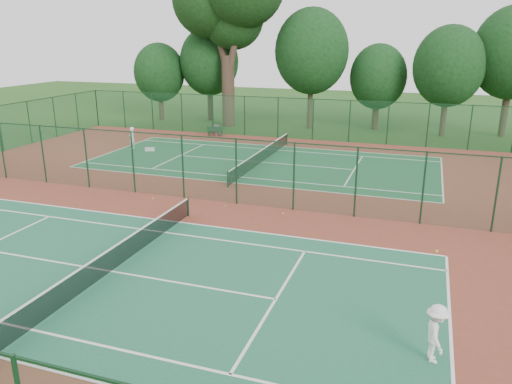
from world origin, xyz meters
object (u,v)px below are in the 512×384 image
at_px(player_far, 132,138).
at_px(trash_bin, 217,130).
at_px(kit_bag, 150,149).
at_px(player_near, 436,334).
at_px(bench, 215,131).

bearing_deg(player_far, trash_bin, 150.35).
relative_size(trash_bin, kit_bag, 1.24).
relative_size(player_near, trash_bin, 1.88).
bearing_deg(trash_bin, player_near, -56.77).
height_order(player_near, trash_bin, player_near).
distance_m(player_near, bench, 33.20).
height_order(trash_bin, kit_bag, trash_bin).
bearing_deg(kit_bag, bench, 51.68).
height_order(player_far, bench, player_far).
relative_size(player_near, player_far, 0.97).
distance_m(player_far, bench, 8.09).
height_order(player_near, player_far, player_far).
relative_size(player_near, kit_bag, 2.33).
bearing_deg(player_far, player_near, 45.20).
distance_m(player_near, trash_bin, 33.68).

